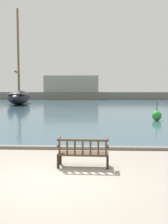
{
  "coord_description": "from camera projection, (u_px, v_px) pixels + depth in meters",
  "views": [
    {
      "loc": [
        1.14,
        -7.41,
        2.49
      ],
      "look_at": [
        0.36,
        10.0,
        1.0
      ],
      "focal_mm": 45.0,
      "sensor_mm": 36.0,
      "label": 1
    }
  ],
  "objects": [
    {
      "name": "ground_plane",
      "position": [
        54.0,
        180.0,
        7.64
      ],
      "size": [
        160.0,
        160.0,
        0.0
      ],
      "primitive_type": "plane",
      "color": "gray"
    },
    {
      "name": "quay_edge_kerb",
      "position": [
        68.0,
        148.0,
        11.47
      ],
      "size": [
        40.0,
        0.3,
        0.12
      ],
      "primitive_type": "cube",
      "color": "slate",
      "rests_on": "ground"
    },
    {
      "name": "sailboat_far_starboard",
      "position": [
        19.0,
        96.0,
        42.42
      ],
      "size": [
        4.95,
        12.42,
        14.2
      ],
      "color": "black",
      "rests_on": "harbor_water"
    },
    {
      "name": "harbor_water",
      "position": [
        90.0,
        101.0,
        51.44
      ],
      "size": [
        100.0,
        80.0,
        0.08
      ],
      "primitive_type": "cube",
      "color": "#385666",
      "rests_on": "ground"
    },
    {
      "name": "far_breakwater",
      "position": [
        87.0,
        92.0,
        59.72
      ],
      "size": [
        53.88,
        2.4,
        5.76
      ],
      "color": "slate",
      "rests_on": "ground"
    },
    {
      "name": "channel_buoy",
      "position": [
        157.0,
        116.0,
        20.8
      ],
      "size": [
        0.72,
        0.72,
        1.42
      ],
      "color": "green",
      "rests_on": "harbor_water"
    },
    {
      "name": "park_bench",
      "position": [
        83.0,
        152.0,
        8.82
      ],
      "size": [
        1.62,
        0.57,
        0.92
      ],
      "color": "black",
      "rests_on": "ground"
    }
  ]
}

